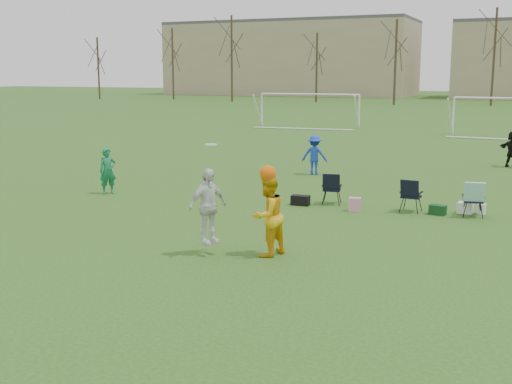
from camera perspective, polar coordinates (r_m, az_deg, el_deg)
The scene contains 8 objects.
ground at distance 12.58m, azimuth -2.98°, elevation -7.93°, with size 260.00×260.00×0.00m, color #255119.
fielder_green_near at distance 21.81m, azimuth -13.04°, elevation 1.83°, with size 0.56×0.37×1.53m, color #147348.
fielder_blue at distance 25.38m, azimuth 5.22°, elevation 3.30°, with size 1.00×0.58×1.55m, color #183BB5.
fielder_black at distance 29.36m, azimuth 21.84°, elevation 3.57°, with size 1.44×0.46×1.55m, color black.
center_contest at distance 14.05m, azimuth -0.98°, elevation -1.69°, with size 2.10×1.52×2.48m.
sideline_setup at distance 18.84m, azimuth 18.27°, elevation -0.50°, with size 8.42×1.35×1.78m.
goal_left at distance 47.26m, azimuth 4.77°, elevation 8.09°, with size 7.39×0.76×2.46m.
tree_line at distance 80.66m, azimuth 20.46°, elevation 10.76°, with size 110.28×3.28×11.40m.
Camera 1 is at (5.39, -10.64, 4.00)m, focal length 45.00 mm.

